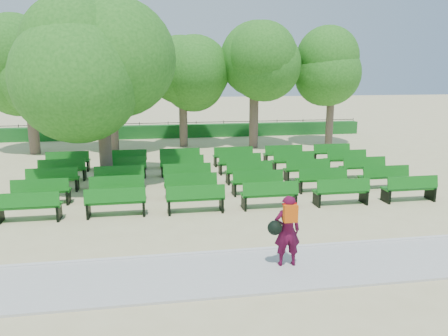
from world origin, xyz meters
name	(u,v)px	position (x,y,z in m)	size (l,w,h in m)	color
ground	(209,190)	(0.00, 0.00, 0.00)	(120.00, 120.00, 0.00)	#C7BA84
paving	(250,271)	(0.00, -7.40, 0.03)	(30.00, 2.20, 0.06)	#B6B7B2
curb	(241,251)	(0.00, -6.25, 0.05)	(30.00, 0.12, 0.10)	silver
hedge	(183,131)	(0.00, 14.00, 0.45)	(26.00, 0.70, 0.90)	#17591E
fence	(183,136)	(0.00, 14.40, 0.00)	(26.00, 0.10, 1.02)	black
tree_line	(188,147)	(0.00, 10.00, 0.00)	(21.80, 6.80, 7.04)	#2D741F
bench_array	(217,182)	(0.44, 0.82, 0.10)	(1.95, 0.62, 1.23)	#116515
tree_among	(101,71)	(-4.07, 1.33, 4.66)	(4.89, 4.89, 6.88)	brown
person	(286,230)	(0.90, -7.26, 0.96)	(0.83, 0.50, 1.75)	#4A0A26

